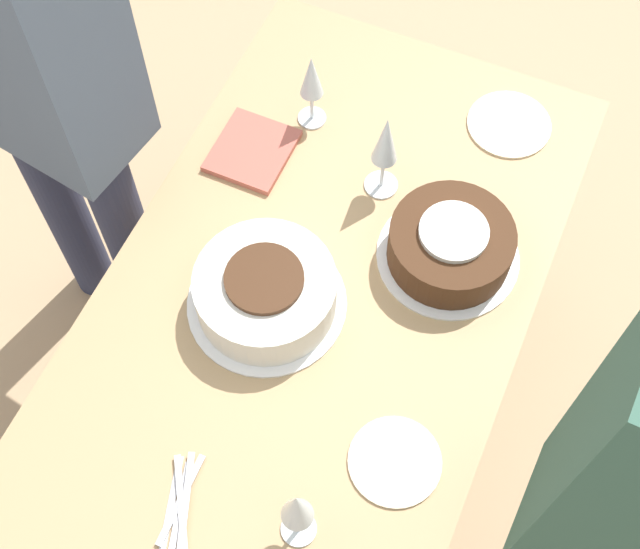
{
  "coord_description": "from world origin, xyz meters",
  "views": [
    {
      "loc": [
        -0.74,
        -0.33,
        2.29
      ],
      "look_at": [
        0.0,
        0.0,
        0.79
      ],
      "focal_mm": 50.0,
      "sensor_mm": 36.0,
      "label": 1
    }
  ],
  "objects_px": {
    "cake_front_chocolate": "(450,245)",
    "person_watching": "(25,55)",
    "wine_glass_extra": "(297,508)",
    "cake_center_white": "(266,292)",
    "wine_glass_far": "(385,143)",
    "wine_glass_near": "(312,79)"
  },
  "relations": [
    {
      "from": "cake_center_white",
      "to": "wine_glass_near",
      "type": "xyz_separation_m",
      "value": [
        0.45,
        0.1,
        0.08
      ]
    },
    {
      "from": "wine_glass_extra",
      "to": "wine_glass_far",
      "type": "bearing_deg",
      "value": 10.74
    },
    {
      "from": "cake_center_white",
      "to": "wine_glass_far",
      "type": "height_order",
      "value": "wine_glass_far"
    },
    {
      "from": "cake_center_white",
      "to": "person_watching",
      "type": "distance_m",
      "value": 0.64
    },
    {
      "from": "cake_front_chocolate",
      "to": "wine_glass_far",
      "type": "xyz_separation_m",
      "value": [
        0.11,
        0.19,
        0.1
      ]
    },
    {
      "from": "cake_front_chocolate",
      "to": "wine_glass_far",
      "type": "height_order",
      "value": "wine_glass_far"
    },
    {
      "from": "cake_front_chocolate",
      "to": "person_watching",
      "type": "xyz_separation_m",
      "value": [
        -0.07,
        0.86,
        0.22
      ]
    },
    {
      "from": "wine_glass_far",
      "to": "wine_glass_extra",
      "type": "height_order",
      "value": "wine_glass_far"
    },
    {
      "from": "cake_front_chocolate",
      "to": "wine_glass_far",
      "type": "distance_m",
      "value": 0.24
    },
    {
      "from": "wine_glass_far",
      "to": "person_watching",
      "type": "xyz_separation_m",
      "value": [
        -0.17,
        0.67,
        0.12
      ]
    },
    {
      "from": "cake_front_chocolate",
      "to": "person_watching",
      "type": "relative_size",
      "value": 0.17
    },
    {
      "from": "cake_center_white",
      "to": "wine_glass_near",
      "type": "bearing_deg",
      "value": 13.03
    },
    {
      "from": "wine_glass_far",
      "to": "cake_front_chocolate",
      "type": "bearing_deg",
      "value": -119.56
    },
    {
      "from": "person_watching",
      "to": "cake_front_chocolate",
      "type": "bearing_deg",
      "value": 13.37
    },
    {
      "from": "wine_glass_extra",
      "to": "cake_center_white",
      "type": "bearing_deg",
      "value": 32.58
    },
    {
      "from": "cake_front_chocolate",
      "to": "wine_glass_near",
      "type": "height_order",
      "value": "wine_glass_near"
    },
    {
      "from": "cake_front_chocolate",
      "to": "wine_glass_far",
      "type": "bearing_deg",
      "value": 60.44
    },
    {
      "from": "wine_glass_extra",
      "to": "person_watching",
      "type": "relative_size",
      "value": 0.12
    },
    {
      "from": "wine_glass_near",
      "to": "person_watching",
      "type": "xyz_separation_m",
      "value": [
        -0.27,
        0.47,
        0.14
      ]
    },
    {
      "from": "wine_glass_near",
      "to": "person_watching",
      "type": "height_order",
      "value": "person_watching"
    },
    {
      "from": "wine_glass_near",
      "to": "wine_glass_far",
      "type": "xyz_separation_m",
      "value": [
        -0.1,
        -0.2,
        0.02
      ]
    },
    {
      "from": "wine_glass_near",
      "to": "wine_glass_far",
      "type": "height_order",
      "value": "wine_glass_far"
    }
  ]
}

